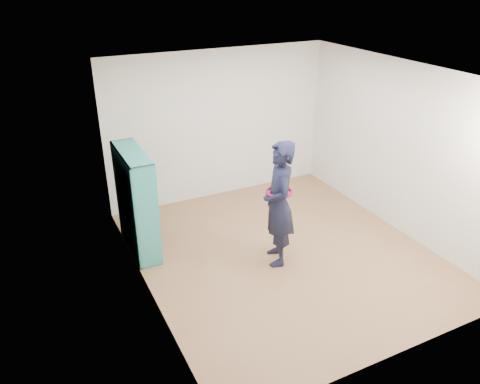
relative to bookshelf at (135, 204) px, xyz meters
name	(u,v)px	position (x,y,z in m)	size (l,w,h in m)	color
floor	(283,253)	(1.85, -1.08, -0.74)	(4.50, 4.50, 0.00)	#8E6440
ceiling	(291,74)	(1.85, -1.08, 1.86)	(4.50, 4.50, 0.00)	white
wall_left	(141,202)	(-0.15, -1.08, 0.56)	(0.02, 4.50, 2.60)	silver
wall_right	(400,148)	(3.85, -1.08, 0.56)	(0.02, 4.50, 2.60)	silver
wall_back	(219,126)	(1.85, 1.17, 0.56)	(4.00, 0.02, 2.60)	silver
wall_front	(410,255)	(1.85, -3.33, 0.56)	(4.00, 0.02, 2.60)	silver
bookshelf	(135,204)	(0.00, 0.00, 0.00)	(0.33, 1.14, 1.52)	teal
person	(279,204)	(1.68, -1.18, 0.16)	(0.61, 0.76, 1.79)	black
smartphone	(267,194)	(1.56, -1.06, 0.27)	(0.02, 0.10, 0.13)	silver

